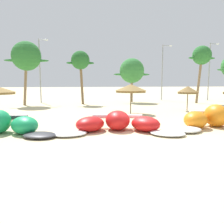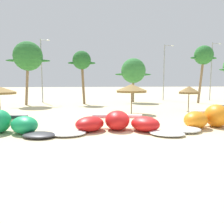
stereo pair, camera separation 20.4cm
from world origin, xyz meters
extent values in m
plane|color=beige|center=(0.00, 0.00, 0.00)|extent=(260.00, 260.00, 0.00)
ellipsoid|color=#199E5B|center=(-7.69, -0.21, 0.56)|extent=(2.43, 2.55, 1.12)
ellipsoid|color=#333338|center=(-6.60, -1.38, 0.15)|extent=(2.45, 2.19, 0.30)
cylinder|color=#333338|center=(-9.39, 0.96, 0.91)|extent=(3.32, 0.36, 0.30)
ellipsoid|color=white|center=(-4.89, -1.07, 0.13)|extent=(2.47, 2.09, 0.26)
ellipsoid|color=red|center=(-3.56, -0.02, 0.49)|extent=(2.69, 2.72, 0.98)
ellipsoid|color=red|center=(-1.67, 0.20, 0.66)|extent=(1.94, 2.36, 1.32)
ellipsoid|color=red|center=(0.09, -0.50, 0.49)|extent=(2.48, 2.68, 0.98)
ellipsoid|color=white|center=(1.09, -1.87, 0.13)|extent=(2.69, 2.48, 0.26)
cylinder|color=white|center=(-1.57, 0.95, 0.82)|extent=(3.54, 0.78, 0.32)
cube|color=white|center=(-1.70, -0.01, 0.66)|extent=(1.38, 0.94, 0.04)
ellipsoid|color=white|center=(2.69, -1.16, 0.16)|extent=(2.41, 2.14, 0.33)
ellipsoid|color=orange|center=(3.88, -0.03, 0.61)|extent=(2.50, 2.58, 1.21)
ellipsoid|color=orange|center=(5.67, 0.34, 0.82)|extent=(1.69, 2.08, 1.63)
cylinder|color=white|center=(5.70, 1.05, 0.97)|extent=(3.42, 0.45, 0.31)
cube|color=white|center=(5.66, 0.14, 0.82)|extent=(1.27, 0.78, 0.04)
cylinder|color=brown|center=(1.01, 8.02, 1.19)|extent=(0.10, 0.10, 2.38)
cone|color=olive|center=(1.01, 8.02, 2.70)|extent=(3.19, 3.19, 0.65)
cylinder|color=olive|center=(1.01, 8.02, 2.28)|extent=(3.03, 3.03, 0.20)
cylinder|color=brown|center=(7.94, 9.61, 1.06)|extent=(0.10, 0.10, 2.12)
cone|color=olive|center=(7.94, 9.61, 2.45)|extent=(2.30, 2.30, 0.66)
cylinder|color=brown|center=(7.94, 9.61, 2.02)|extent=(2.19, 2.19, 0.20)
cylinder|color=#7F6647|center=(-11.50, 18.79, 3.38)|extent=(0.89, 0.36, 6.77)
sphere|color=#286B2D|center=(-11.23, 18.79, 6.76)|extent=(3.98, 3.98, 3.98)
ellipsoid|color=#286B2D|center=(-12.82, 18.79, 6.16)|extent=(2.79, 0.50, 0.36)
ellipsoid|color=#286B2D|center=(-9.64, 18.79, 6.16)|extent=(2.79, 0.50, 0.36)
cylinder|color=brown|center=(-3.76, 19.26, 3.17)|extent=(0.64, 0.36, 6.35)
sphere|color=#236028|center=(-3.90, 19.26, 6.34)|extent=(2.65, 2.65, 2.65)
ellipsoid|color=#236028|center=(-4.96, 19.26, 5.95)|extent=(1.86, 0.50, 0.36)
ellipsoid|color=#236028|center=(-2.84, 19.26, 5.95)|extent=(1.86, 0.50, 0.36)
cylinder|color=#7F6647|center=(4.22, 21.48, 2.50)|extent=(0.37, 0.36, 5.00)
sphere|color=#337A38|center=(4.21, 21.48, 5.00)|extent=(3.89, 3.89, 3.89)
ellipsoid|color=#337A38|center=(2.66, 21.48, 4.42)|extent=(2.72, 0.50, 0.36)
ellipsoid|color=#337A38|center=(5.77, 21.48, 4.42)|extent=(2.72, 0.50, 0.36)
cylinder|color=#7F6647|center=(13.97, 18.35, 3.61)|extent=(0.91, 0.36, 7.23)
sphere|color=#286B2D|center=(14.25, 18.35, 7.23)|extent=(2.82, 2.82, 2.82)
ellipsoid|color=#286B2D|center=(13.12, 18.35, 6.80)|extent=(1.98, 0.50, 0.36)
ellipsoid|color=#286B2D|center=(15.38, 18.35, 6.80)|extent=(1.98, 0.50, 0.36)
cylinder|color=gray|center=(-10.09, 22.72, 4.89)|extent=(0.18, 0.18, 9.79)
cylinder|color=gray|center=(-9.54, 22.72, 9.64)|extent=(1.11, 0.10, 0.10)
ellipsoid|color=silver|center=(-8.98, 22.72, 9.64)|extent=(0.56, 0.24, 0.20)
cylinder|color=gray|center=(10.38, 24.63, 4.81)|extent=(0.18, 0.18, 9.62)
cylinder|color=gray|center=(11.09, 24.63, 9.47)|extent=(1.41, 0.10, 0.10)
ellipsoid|color=silver|center=(11.80, 24.63, 9.47)|extent=(0.56, 0.24, 0.20)
cylinder|color=gray|center=(18.40, 23.23, 4.96)|extent=(0.18, 0.18, 9.91)
cylinder|color=gray|center=(19.08, 23.23, 9.76)|extent=(1.35, 0.10, 0.10)
ellipsoid|color=silver|center=(19.76, 23.23, 9.76)|extent=(0.56, 0.24, 0.20)
camera|label=1|loc=(-4.33, -15.37, 3.27)|focal=37.62mm
camera|label=2|loc=(-4.12, -15.40, 3.27)|focal=37.62mm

